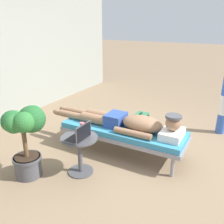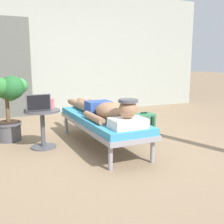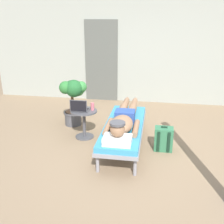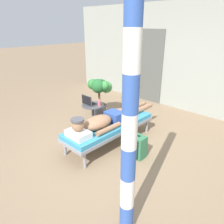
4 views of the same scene
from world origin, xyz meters
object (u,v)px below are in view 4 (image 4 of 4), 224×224
(person_reclining, at_px, (107,119))
(side_table, at_px, (93,112))
(lounge_chair, at_px, (110,127))
(backpack, at_px, (137,146))
(porch_post, at_px, (129,131))
(laptop, at_px, (89,102))
(potted_plant, at_px, (100,91))
(drink_glass, at_px, (99,103))

(person_reclining, distance_m, side_table, 0.85)
(lounge_chair, xyz_separation_m, backpack, (0.67, -0.01, -0.15))
(person_reclining, height_order, porch_post, porch_post)
(lounge_chair, distance_m, backpack, 0.68)
(side_table, distance_m, laptop, 0.24)
(person_reclining, height_order, laptop, laptop)
(side_table, relative_size, potted_plant, 0.54)
(lounge_chair, xyz_separation_m, drink_glass, (-0.61, 0.31, 0.24))
(potted_plant, xyz_separation_m, porch_post, (2.60, -2.07, 0.62))
(drink_glass, height_order, potted_plant, potted_plant)
(side_table, distance_m, potted_plant, 0.73)
(lounge_chair, height_order, porch_post, porch_post)
(backpack, height_order, potted_plant, potted_plant)
(side_table, relative_size, backpack, 1.23)
(side_table, bearing_deg, porch_post, -33.95)
(lounge_chair, bearing_deg, drink_glass, 153.38)
(person_reclining, relative_size, backpack, 5.12)
(side_table, xyz_separation_m, backpack, (1.43, -0.26, -0.16))
(laptop, xyz_separation_m, drink_glass, (0.21, 0.10, 0.01))
(drink_glass, distance_m, porch_post, 2.68)
(drink_glass, xyz_separation_m, potted_plant, (-0.52, 0.51, 0.04))
(side_table, distance_m, backpack, 1.46)
(person_reclining, xyz_separation_m, drink_glass, (-0.61, 0.38, 0.07))
(drink_glass, bearing_deg, laptop, -153.47)
(drink_glass, relative_size, potted_plant, 0.14)
(potted_plant, distance_m, porch_post, 3.38)
(potted_plant, bearing_deg, backpack, -24.76)
(laptop, height_order, potted_plant, potted_plant)
(drink_glass, bearing_deg, person_reclining, -31.92)
(lounge_chair, distance_m, person_reclining, 0.19)
(lounge_chair, bearing_deg, side_table, 161.61)
(drink_glass, bearing_deg, porch_post, -36.78)
(laptop, bearing_deg, person_reclining, -18.59)
(lounge_chair, xyz_separation_m, side_table, (-0.76, 0.25, 0.01))
(lounge_chair, bearing_deg, potted_plant, 144.09)
(lounge_chair, xyz_separation_m, potted_plant, (-1.13, 0.82, 0.28))
(lounge_chair, height_order, backpack, backpack)
(side_table, distance_m, drink_glass, 0.28)
(side_table, bearing_deg, drink_glass, 19.66)
(drink_glass, relative_size, backpack, 0.32)
(side_table, height_order, potted_plant, potted_plant)
(person_reclining, xyz_separation_m, backpack, (0.67, 0.06, -0.32))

